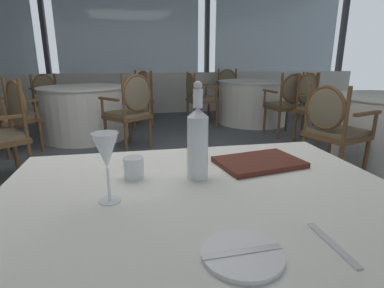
{
  "coord_description": "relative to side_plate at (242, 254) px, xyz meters",
  "views": [
    {
      "loc": [
        -0.01,
        -2.2,
        1.16
      ],
      "look_at": [
        0.19,
        -1.15,
        0.85
      ],
      "focal_mm": 28.47,
      "sensor_mm": 36.0,
      "label": 1
    }
  ],
  "objects": [
    {
      "name": "menu_book",
      "position": [
        0.26,
        0.53,
        0.01
      ],
      "size": [
        0.35,
        0.26,
        0.02
      ],
      "primitive_type": "cube",
      "rotation": [
        0.0,
        0.0,
        0.18
      ],
      "color": "#512319",
      "rests_on": "foreground_table"
    },
    {
      "name": "dining_chair_0_2",
      "position": [
        -0.23,
        3.33,
        -0.19
      ],
      "size": [
        0.66,
        0.65,
        0.98
      ],
      "rotation": [
        0.0,
        0.0,
        8.55
      ],
      "color": "brown",
      "rests_on": "ground_plane"
    },
    {
      "name": "dining_chair_2_0",
      "position": [
        2.99,
        4.8,
        -0.24
      ],
      "size": [
        0.51,
        0.57,
        0.89
      ],
      "rotation": [
        0.0,
        0.0,
        3.25
      ],
      "color": "brown",
      "rests_on": "ground_plane"
    },
    {
      "name": "dining_chair_0_3",
      "position": [
        -0.09,
        4.82,
        -0.21
      ],
      "size": [
        0.65,
        0.66,
        0.95
      ],
      "rotation": [
        0.0,
        0.0,
        10.12
      ],
      "color": "brown",
      "rests_on": "ground_plane"
    },
    {
      "name": "window_wall_far",
      "position": [
        -0.19,
        6.09,
        0.41
      ],
      "size": [
        10.23,
        0.14,
        2.93
      ],
      "color": "beige",
      "rests_on": "ground_plane"
    },
    {
      "name": "butter_knife",
      "position": [
        0.0,
        0.0,
        0.01
      ],
      "size": [
        0.18,
        0.02,
        0.0
      ],
      "primitive_type": "cube",
      "rotation": [
        0.0,
        0.0,
        0.04
      ],
      "color": "silver",
      "rests_on": "foreground_table"
    },
    {
      "name": "dining_chair_1_2",
      "position": [
        -1.39,
        2.53,
        -0.2
      ],
      "size": [
        0.65,
        0.66,
        0.97
      ],
      "rotation": [
        0.0,
        0.0,
        10.07
      ],
      "color": "brown",
      "rests_on": "ground_plane"
    },
    {
      "name": "water_bottle",
      "position": [
        -0.0,
        0.44,
        0.13
      ],
      "size": [
        0.07,
        0.07,
        0.33
      ],
      "color": "white",
      "rests_on": "foreground_table"
    },
    {
      "name": "dining_chair_2_1",
      "position": [
        1.83,
        5.75,
        -0.22
      ],
      "size": [
        0.57,
        0.51,
        0.93
      ],
      "rotation": [
        0.0,
        0.0,
        4.82
      ],
      "color": "brown",
      "rests_on": "ground_plane"
    },
    {
      "name": "dining_chair_0_1",
      "position": [
        -1.71,
        3.47,
        -0.23
      ],
      "size": [
        0.65,
        0.66,
        0.9
      ],
      "rotation": [
        0.0,
        0.0,
        6.98
      ],
      "color": "brown",
      "rests_on": "ground_plane"
    },
    {
      "name": "dinner_fork",
      "position": [
        0.21,
        0.0,
        -0.0
      ],
      "size": [
        0.02,
        0.17,
        0.0
      ],
      "primitive_type": "cube",
      "rotation": [
        0.0,
        0.0,
        1.58
      ],
      "color": "silver",
      "rests_on": "foreground_table"
    },
    {
      "name": "dining_chair_3_0",
      "position": [
        2.26,
        3.3,
        -0.2
      ],
      "size": [
        0.63,
        0.59,
        0.95
      ],
      "rotation": [
        0.0,
        0.0,
        5.05
      ],
      "color": "brown",
      "rests_on": "ground_plane"
    },
    {
      "name": "dining_chair_3_1",
      "position": [
        1.61,
        1.95,
        -0.21
      ],
      "size": [
        0.59,
        0.63,
        0.93
      ],
      "rotation": [
        0.0,
        0.0,
        6.62
      ],
      "color": "brown",
      "rests_on": "ground_plane"
    },
    {
      "name": "side_plate",
      "position": [
        0.0,
        0.0,
        0.0
      ],
      "size": [
        0.17,
        0.17,
        0.01
      ],
      "primitive_type": "cylinder",
      "color": "white",
      "rests_on": "foreground_table"
    },
    {
      "name": "dining_chair_2_3",
      "position": [
        2.05,
        3.63,
        -0.21
      ],
      "size": [
        0.57,
        0.51,
        0.95
      ],
      "rotation": [
        0.0,
        0.0,
        7.96
      ],
      "color": "brown",
      "rests_on": "ground_plane"
    },
    {
      "name": "ground_plane",
      "position": [
        -0.19,
        1.68,
        -0.76
      ],
      "size": [
        15.28,
        15.28,
        0.0
      ],
      "primitive_type": "plane",
      "color": "#4C5156"
    },
    {
      "name": "wine_glass",
      "position": [
        -0.29,
        0.31,
        0.14
      ],
      "size": [
        0.08,
        0.08,
        0.2
      ],
      "color": "white",
      "rests_on": "foreground_table"
    },
    {
      "name": "water_tumbler",
      "position": [
        -0.22,
        0.48,
        0.03
      ],
      "size": [
        0.07,
        0.07,
        0.07
      ],
      "primitive_type": "cylinder",
      "color": "white",
      "rests_on": "foreground_table"
    },
    {
      "name": "background_table_0",
      "position": [
        -0.91,
        4.15,
        -0.38
      ],
      "size": [
        1.26,
        1.26,
        0.76
      ],
      "color": "silver",
      "rests_on": "ground_plane"
    },
    {
      "name": "dining_chair_2_2",
      "position": [
        0.89,
        4.58,
        -0.21
      ],
      "size": [
        0.51,
        0.57,
        0.92
      ],
      "rotation": [
        0.0,
        0.0,
        6.39
      ],
      "color": "brown",
      "rests_on": "ground_plane"
    },
    {
      "name": "dining_chair_0_0",
      "position": [
        -1.58,
        4.95,
        -0.23
      ],
      "size": [
        0.66,
        0.65,
        0.9
      ],
      "rotation": [
        0.0,
        0.0,
        5.41
      ],
      "color": "brown",
      "rests_on": "ground_plane"
    },
    {
      "name": "background_table_2",
      "position": [
        1.94,
        4.69,
        -0.38
      ],
      "size": [
        1.28,
        1.28,
        0.76
      ],
      "color": "silver",
      "rests_on": "ground_plane"
    }
  ]
}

